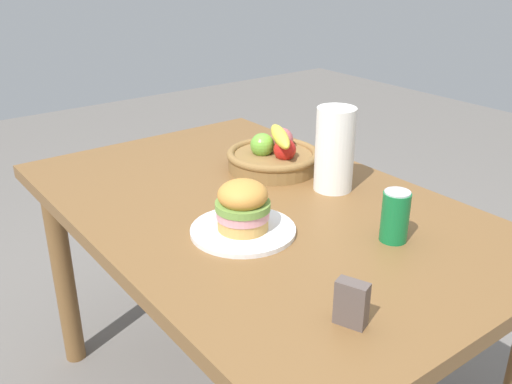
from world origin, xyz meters
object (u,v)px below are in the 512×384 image
at_px(soda_can, 395,216).
at_px(fruit_basket, 274,156).
at_px(plate, 243,230).
at_px(sandwich, 243,205).
at_px(napkin_holder, 352,303).
at_px(paper_towel_roll, 335,149).

relative_size(soda_can, fruit_basket, 0.43).
xyz_separation_m(plate, soda_can, (0.25, 0.26, 0.06)).
distance_m(plate, fruit_basket, 0.44).
bearing_deg(fruit_basket, sandwich, -48.53).
height_order(sandwich, napkin_holder, sandwich).
bearing_deg(fruit_basket, soda_can, -6.92).
xyz_separation_m(plate, fruit_basket, (-0.29, 0.33, 0.04)).
height_order(paper_towel_roll, napkin_holder, paper_towel_roll).
relative_size(plate, soda_can, 2.06).
bearing_deg(paper_towel_roll, sandwich, -80.03).
relative_size(fruit_basket, paper_towel_roll, 1.21).
bearing_deg(sandwich, paper_towel_roll, 99.97).
distance_m(plate, soda_can, 0.36).
relative_size(fruit_basket, napkin_holder, 3.22).
bearing_deg(fruit_basket, napkin_holder, -28.49).
bearing_deg(plate, fruit_basket, 131.47).
bearing_deg(plate, napkin_holder, -7.46).
bearing_deg(paper_towel_roll, soda_can, -18.13).
bearing_deg(soda_can, plate, -133.04).
relative_size(sandwich, fruit_basket, 0.46).
bearing_deg(napkin_holder, fruit_basket, 129.92).
relative_size(soda_can, paper_towel_roll, 0.53).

